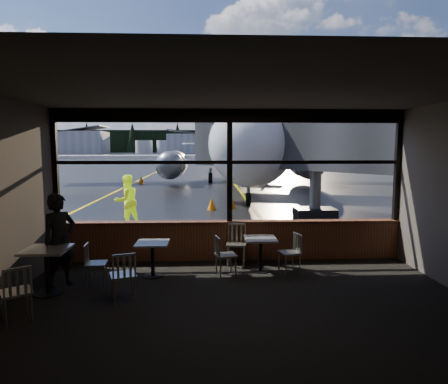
{
  "coord_description": "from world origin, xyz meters",
  "views": [
    {
      "loc": [
        -0.53,
        -9.17,
        2.64
      ],
      "look_at": [
        -0.08,
        1.0,
        1.5
      ],
      "focal_mm": 32.0,
      "sensor_mm": 36.0,
      "label": 1
    }
  ],
  "objects": [
    {
      "name": "fuel_tank_c",
      "position": [
        -10.0,
        182.0,
        3.0
      ],
      "size": [
        8.0,
        8.0,
        6.0
      ],
      "primitive_type": "cylinder",
      "color": "silver",
      "rests_on": "ground_plane"
    },
    {
      "name": "ground_crew",
      "position": [
        -3.18,
        4.08,
        0.87
      ],
      "size": [
        1.08,
        1.05,
        1.75
      ],
      "primitive_type": "imported",
      "rotation": [
        0.0,
        0.0,
        3.84
      ],
      "color": "#BFF219",
      "rests_on": "ground_plane"
    },
    {
      "name": "chair_mid_w",
      "position": [
        -2.66,
        -1.59,
        0.41
      ],
      "size": [
        0.48,
        0.48,
        0.81
      ],
      "primitive_type": null,
      "rotation": [
        0.0,
        0.0,
        -1.49
      ],
      "color": "#ACA79B",
      "rests_on": "carpet_floor"
    },
    {
      "name": "hangar_right",
      "position": [
        60.0,
        178.0,
        6.0
      ],
      "size": [
        50.0,
        20.0,
        12.0
      ],
      "primitive_type": null,
      "color": "silver",
      "rests_on": "ground_plane"
    },
    {
      "name": "ceiling",
      "position": [
        0.0,
        -3.0,
        3.5
      ],
      "size": [
        8.0,
        6.0,
        0.04
      ],
      "primitive_type": "cube",
      "color": "#38332D",
      "rests_on": "ground"
    },
    {
      "name": "hangar_left",
      "position": [
        -70.0,
        180.0,
        5.5
      ],
      "size": [
        45.0,
        18.0,
        11.0
      ],
      "primitive_type": null,
      "color": "silver",
      "rests_on": "ground_plane"
    },
    {
      "name": "ground_plane",
      "position": [
        0.0,
        120.0,
        0.0
      ],
      "size": [
        520.0,
        520.0,
        0.0
      ],
      "primitive_type": "plane",
      "color": "black",
      "rests_on": "ground"
    },
    {
      "name": "fuel_tank_b",
      "position": [
        -20.0,
        182.0,
        3.0
      ],
      "size": [
        8.0,
        8.0,
        6.0
      ],
      "primitive_type": "cylinder",
      "color": "silver",
      "rests_on": "ground_plane"
    },
    {
      "name": "cone_nose",
      "position": [
        0.55,
        7.85,
        0.24
      ],
      "size": [
        0.35,
        0.35,
        0.48
      ],
      "primitive_type": "cone",
      "color": "#DC5106",
      "rests_on": "ground_plane"
    },
    {
      "name": "treeline",
      "position": [
        0.0,
        210.0,
        6.0
      ],
      "size": [
        360.0,
        3.0,
        12.0
      ],
      "primitive_type": "cube",
      "color": "black",
      "rests_on": "ground_plane"
    },
    {
      "name": "chair_near_n",
      "position": [
        0.13,
        -0.4,
        0.46
      ],
      "size": [
        0.57,
        0.57,
        0.93
      ],
      "primitive_type": null,
      "rotation": [
        0.0,
        0.0,
        3.0
      ],
      "color": "beige",
      "rests_on": "carpet_floor"
    },
    {
      "name": "airliner",
      "position": [
        1.86,
        20.0,
        5.09
      ],
      "size": [
        29.15,
        34.46,
        10.17
      ],
      "primitive_type": null,
      "rotation": [
        0.0,
        0.0,
        -0.04
      ],
      "color": "white",
      "rests_on": "ground_plane"
    },
    {
      "name": "chair_left_s",
      "position": [
        -3.42,
        -3.21,
        0.45
      ],
      "size": [
        0.68,
        0.68,
        0.9
      ],
      "primitive_type": null,
      "rotation": [
        0.0,
        0.0,
        0.59
      ],
      "color": "#B7B2A5",
      "rests_on": "carpet_floor"
    },
    {
      "name": "cafe_table_left",
      "position": [
        -3.4,
        -2.08,
        0.42
      ],
      "size": [
        0.77,
        0.77,
        0.84
      ],
      "primitive_type": null,
      "color": "#A09A93",
      "rests_on": "carpet_floor"
    },
    {
      "name": "cafe_table_near",
      "position": [
        0.61,
        -0.91,
        0.36
      ],
      "size": [
        0.66,
        0.66,
        0.72
      ],
      "primitive_type": null,
      "color": "#A4A097",
      "rests_on": "carpet_floor"
    },
    {
      "name": "wall_back",
      "position": [
        0.0,
        -6.0,
        1.75
      ],
      "size": [
        8.0,
        0.04,
        3.5
      ],
      "primitive_type": "cube",
      "color": "#4D443D",
      "rests_on": "ground"
    },
    {
      "name": "chair_mid_s",
      "position": [
        -1.98,
        -2.44,
        0.44
      ],
      "size": [
        0.61,
        0.61,
        0.88
      ],
      "primitive_type": null,
      "rotation": [
        0.0,
        0.0,
        0.33
      ],
      "color": "beige",
      "rests_on": "carpet_floor"
    },
    {
      "name": "chair_near_e",
      "position": [
        1.21,
        -1.02,
        0.42
      ],
      "size": [
        0.57,
        0.57,
        0.84
      ],
      "primitive_type": null,
      "rotation": [
        0.0,
        0.0,
        1.85
      ],
      "color": "#ACA89B",
      "rests_on": "carpet_floor"
    },
    {
      "name": "mullion_centre",
      "position": [
        0.0,
        0.0,
        2.2
      ],
      "size": [
        0.12,
        0.12,
        2.6
      ],
      "primitive_type": "cube",
      "color": "black",
      "rests_on": "ground"
    },
    {
      "name": "cone_extra",
      "position": [
        -0.32,
        7.6,
        0.26
      ],
      "size": [
        0.38,
        0.38,
        0.52
      ],
      "primitive_type": "cone",
      "color": "#D75A06",
      "rests_on": "ground_plane"
    },
    {
      "name": "chair_near_w",
      "position": [
        -0.14,
        -1.13,
        0.41
      ],
      "size": [
        0.55,
        0.55,
        0.83
      ],
      "primitive_type": null,
      "rotation": [
        0.0,
        0.0,
        -1.33
      ],
      "color": "#A9A598",
      "rests_on": "carpet_floor"
    },
    {
      "name": "cone_wing",
      "position": [
        -5.34,
        20.32,
        0.27
      ],
      "size": [
        0.39,
        0.39,
        0.55
      ],
      "primitive_type": "cone",
      "color": "#E73B07",
      "rests_on": "ground_plane"
    },
    {
      "name": "hangar_mid",
      "position": [
        0.0,
        185.0,
        5.0
      ],
      "size": [
        38.0,
        15.0,
        10.0
      ],
      "primitive_type": null,
      "color": "silver",
      "rests_on": "ground_plane"
    },
    {
      "name": "fuel_tank_a",
      "position": [
        -30.0,
        182.0,
        3.0
      ],
      "size": [
        8.0,
        8.0,
        6.0
      ],
      "primitive_type": "cylinder",
      "color": "silver",
      "rests_on": "ground_plane"
    },
    {
      "name": "passenger",
      "position": [
        -3.3,
        -1.68,
        0.89
      ],
      "size": [
        0.75,
        0.77,
        1.79
      ],
      "primitive_type": "imported",
      "rotation": [
        0.0,
        0.0,
        0.87
      ],
      "color": "black",
      "rests_on": "carpet_floor"
    },
    {
      "name": "window_transom",
      "position": [
        0.0,
        0.0,
        2.3
      ],
      "size": [
        8.0,
        0.1,
        0.08
      ],
      "primitive_type": "cube",
      "color": "black",
      "rests_on": "ground"
    },
    {
      "name": "window_sill",
      "position": [
        0.0,
        0.0,
        0.45
      ],
      "size": [
        8.0,
        0.28,
        0.9
      ],
      "primitive_type": "cube",
      "color": "#552B1A",
      "rests_on": "ground"
    },
    {
      "name": "carpet_floor",
      "position": [
        0.0,
        -3.0,
        0.01
      ],
      "size": [
        8.0,
        6.0,
        0.01
      ],
      "primitive_type": "cube",
      "color": "black",
      "rests_on": "ground"
    },
    {
      "name": "mullion_right",
      "position": [
        3.95,
        0.0,
        2.2
      ],
      "size": [
        0.12,
        0.12,
        2.6
      ],
      "primitive_type": "cube",
      "color": "black",
      "rests_on": "ground"
    },
    {
      "name": "jet_bridge",
      "position": [
        3.6,
        5.5,
        2.43
      ],
      "size": [
        9.11,
        11.13,
        4.86
      ],
      "primitive_type": null,
      "color": "#2D2C2F",
      "rests_on": "ground_plane"
    },
    {
      "name": "mullion_left",
      "position": [
        -3.95,
        0.0,
        2.2
      ],
      "size": [
        0.12,
        0.12,
        2.6
      ],
      "primitive_type": "cube",
      "color": "black",
      "rests_on": "ground"
    },
    {
      "name": "cafe_table_mid",
      "position": [
        -1.64,
        -1.16,
        0.36
      ],
      "size": [
        0.65,
        0.65,
        0.72
      ],
      "primitive_type": null,
      "color": "#9A968D",
      "rests_on": "carpet_floor"
    },
    {
      "name": "window_header",
      "position": [
        0.0,
        0.0,
        3.35
      ],
      "size": [
        8.0,
        0.18,
        0.3
      ],
      "primitive_type": "cube",
      "color": "black",
      "rests_on": "ground"
    }
  ]
}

